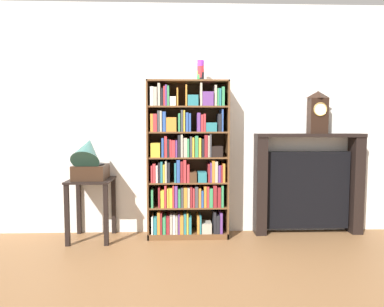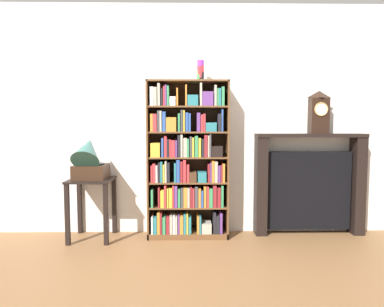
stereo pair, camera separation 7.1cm
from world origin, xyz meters
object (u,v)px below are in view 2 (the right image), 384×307
at_px(gramophone, 89,159).
at_px(bookshelf, 187,165).
at_px(cup_stack, 201,71).
at_px(fireplace_mantel, 308,185).
at_px(side_table_left, 92,195).
at_px(mantel_clock, 319,112).

bearing_deg(gramophone, bookshelf, 7.24).
height_order(cup_stack, fireplace_mantel, cup_stack).
relative_size(cup_stack, fireplace_mantel, 0.18).
bearing_deg(bookshelf, fireplace_mantel, 3.30).
xyz_separation_m(bookshelf, gramophone, (-1.04, -0.13, 0.08)).
height_order(bookshelf, cup_stack, cup_stack).
height_order(cup_stack, gramophone, cup_stack).
xyz_separation_m(cup_stack, side_table_left, (-1.19, -0.06, -1.35)).
relative_size(gramophone, fireplace_mantel, 0.43).
bearing_deg(cup_stack, bookshelf, 176.12).
height_order(side_table_left, gramophone, gramophone).
bearing_deg(fireplace_mantel, side_table_left, -176.48).
bearing_deg(side_table_left, gramophone, -90.00).
xyz_separation_m(fireplace_mantel, mantel_clock, (0.09, -0.02, 0.83)).
bearing_deg(fireplace_mantel, gramophone, -175.01).
xyz_separation_m(bookshelf, mantel_clock, (1.47, 0.06, 0.59)).
relative_size(bookshelf, cup_stack, 7.82).
bearing_deg(side_table_left, mantel_clock, 2.91).
distance_m(bookshelf, gramophone, 1.05).
bearing_deg(mantel_clock, gramophone, -175.66).
bearing_deg(gramophone, mantel_clock, 4.34).
bearing_deg(bookshelf, mantel_clock, 2.28).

